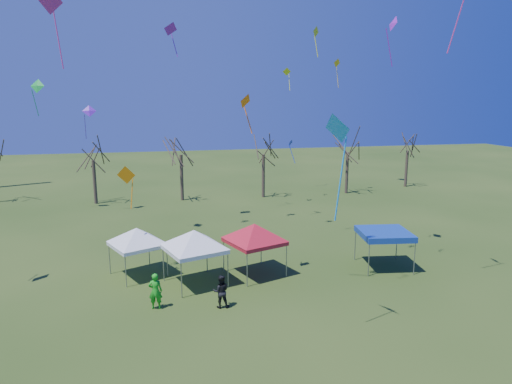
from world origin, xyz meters
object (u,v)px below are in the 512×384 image
(tree_2, at_px, (180,138))
(person_dark, at_px, (221,291))
(tent_blue, at_px, (385,234))
(person_green, at_px, (155,291))
(tree_5, at_px, (408,138))
(tree_4, at_px, (348,138))
(tent_red, at_px, (255,227))
(tent_white_mid, at_px, (194,234))
(tent_white_west, at_px, (137,231))
(tree_3, at_px, (263,139))
(tree_1, at_px, (92,145))

(tree_2, distance_m, person_dark, 25.68)
(tent_blue, height_order, person_green, tent_blue)
(tree_5, xyz_separation_m, tent_blue, (-15.32, -23.49, -3.63))
(tree_4, relative_size, tent_red, 2.09)
(tree_4, bearing_deg, person_dark, -125.17)
(tree_4, height_order, person_green, tree_4)
(tree_2, distance_m, tent_white_mid, 22.17)
(tree_2, distance_m, tent_blue, 24.67)
(tree_2, xyz_separation_m, tent_white_west, (-3.78, -19.89, -3.62))
(tree_3, height_order, person_green, tree_3)
(person_dark, height_order, person_green, person_green)
(tree_1, relative_size, tent_white_mid, 1.95)
(tree_5, xyz_separation_m, tent_red, (-23.23, -22.90, -2.87))
(tent_white_mid, height_order, person_green, tent_white_mid)
(tree_4, bearing_deg, tree_2, 178.78)
(tent_white_west, bearing_deg, person_green, -78.45)
(tree_5, relative_size, tent_red, 1.97)
(tree_2, bearing_deg, tree_4, -1.22)
(tree_2, bearing_deg, person_dark, -89.29)
(tree_4, height_order, tent_white_west, tree_4)
(tree_4, bearing_deg, tree_1, 178.58)
(tent_white_mid, distance_m, tent_red, 3.58)
(tree_1, bearing_deg, tree_3, -2.06)
(tree_3, relative_size, person_dark, 4.76)
(tent_white_mid, bearing_deg, person_dark, -73.06)
(tree_3, bearing_deg, tent_blue, -83.71)
(tree_4, bearing_deg, tent_white_west, -137.77)
(person_green, bearing_deg, tree_4, -121.56)
(tree_1, height_order, person_green, tree_1)
(tree_2, height_order, tent_white_mid, tree_2)
(tree_3, bearing_deg, tent_white_west, -121.91)
(tree_5, xyz_separation_m, tent_white_mid, (-26.75, -23.59, -2.83))
(tent_white_west, relative_size, person_green, 1.94)
(tent_white_mid, bearing_deg, tent_white_west, 147.23)
(tent_red, bearing_deg, person_dark, -123.31)
(person_green, bearing_deg, tent_blue, -159.83)
(tent_red, bearing_deg, person_green, -149.80)
(tree_2, bearing_deg, person_green, -96.59)
(tree_1, distance_m, tent_white_mid, 23.66)
(tree_4, distance_m, tree_5, 8.62)
(tent_white_west, relative_size, tent_blue, 1.07)
(tree_2, distance_m, tent_white_west, 20.57)
(tree_2, xyz_separation_m, person_dark, (0.31, -25.09, -5.46))
(tent_blue, bearing_deg, tree_1, 130.97)
(tent_white_west, height_order, person_dark, tent_white_west)
(tree_2, xyz_separation_m, tree_4, (17.72, -0.38, -0.23))
(tree_2, relative_size, tree_3, 1.03)
(tree_2, relative_size, tent_white_west, 2.33)
(tree_1, height_order, tree_4, tree_4)
(tree_1, height_order, tent_white_west, tree_1)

